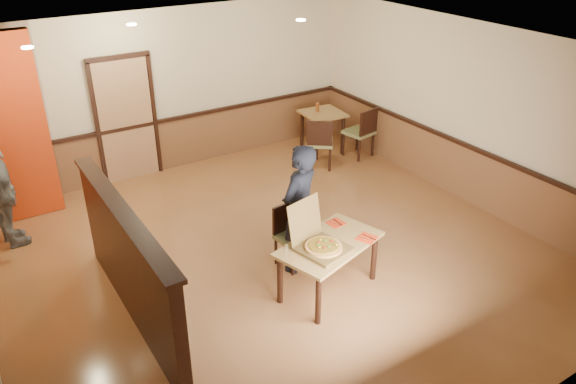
# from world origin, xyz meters

# --- Properties ---
(floor) EXTENTS (7.00, 7.00, 0.00)m
(floor) POSITION_xyz_m (0.00, 0.00, 0.00)
(floor) COLOR #A4693F
(floor) RESTS_ON ground
(ceiling) EXTENTS (7.00, 7.00, 0.00)m
(ceiling) POSITION_xyz_m (0.00, 0.00, 2.80)
(ceiling) COLOR black
(ceiling) RESTS_ON wall_back
(wall_back) EXTENTS (7.00, 0.00, 7.00)m
(wall_back) POSITION_xyz_m (0.00, 3.50, 1.40)
(wall_back) COLOR beige
(wall_back) RESTS_ON floor
(wall_right) EXTENTS (0.00, 7.00, 7.00)m
(wall_right) POSITION_xyz_m (3.50, 0.00, 1.40)
(wall_right) COLOR beige
(wall_right) RESTS_ON floor
(wainscot_back) EXTENTS (7.00, 0.04, 0.90)m
(wainscot_back) POSITION_xyz_m (0.00, 3.47, 0.45)
(wainscot_back) COLOR brown
(wainscot_back) RESTS_ON floor
(chair_rail_back) EXTENTS (7.00, 0.06, 0.06)m
(chair_rail_back) POSITION_xyz_m (0.00, 3.45, 0.92)
(chair_rail_back) COLOR black
(chair_rail_back) RESTS_ON wall_back
(wainscot_right) EXTENTS (0.04, 7.00, 0.90)m
(wainscot_right) POSITION_xyz_m (3.47, 0.00, 0.45)
(wainscot_right) COLOR brown
(wainscot_right) RESTS_ON floor
(chair_rail_right) EXTENTS (0.06, 7.00, 0.06)m
(chair_rail_right) POSITION_xyz_m (3.45, 0.00, 0.92)
(chair_rail_right) COLOR black
(chair_rail_right) RESTS_ON wall_right
(back_door) EXTENTS (0.90, 0.06, 2.10)m
(back_door) POSITION_xyz_m (-0.80, 3.46, 1.05)
(back_door) COLOR tan
(back_door) RESTS_ON wall_back
(booth_partition) EXTENTS (0.20, 3.10, 1.44)m
(booth_partition) POSITION_xyz_m (-2.00, -0.20, 0.74)
(booth_partition) COLOR black
(booth_partition) RESTS_ON floor
(spot_a) EXTENTS (0.14, 0.14, 0.02)m
(spot_a) POSITION_xyz_m (-2.30, 1.80, 2.78)
(spot_a) COLOR #FFF0B2
(spot_a) RESTS_ON ceiling
(spot_b) EXTENTS (0.14, 0.14, 0.02)m
(spot_b) POSITION_xyz_m (-0.80, 2.50, 2.78)
(spot_b) COLOR #FFF0B2
(spot_b) RESTS_ON ceiling
(spot_c) EXTENTS (0.14, 0.14, 0.02)m
(spot_c) POSITION_xyz_m (1.40, 1.50, 2.78)
(spot_c) COLOR #FFF0B2
(spot_c) RESTS_ON ceiling
(main_table) EXTENTS (1.45, 1.08, 0.69)m
(main_table) POSITION_xyz_m (0.18, -1.00, 0.59)
(main_table) COLOR #B3884B
(main_table) RESTS_ON floor
(diner_chair) EXTENTS (0.47, 0.47, 0.84)m
(diner_chair) POSITION_xyz_m (0.12, -0.24, 0.46)
(diner_chair) COLOR olive
(diner_chair) RESTS_ON floor
(side_chair_left) EXTENTS (0.66, 0.66, 0.95)m
(side_chair_left) POSITION_xyz_m (2.18, 2.02, 0.52)
(side_chair_left) COLOR olive
(side_chair_left) RESTS_ON floor
(side_chair_right) EXTENTS (0.55, 0.55, 0.96)m
(side_chair_right) POSITION_xyz_m (3.13, 2.01, 0.53)
(side_chair_right) COLOR olive
(side_chair_right) RESTS_ON floor
(side_table) EXTENTS (0.80, 0.80, 0.78)m
(side_table) POSITION_xyz_m (2.67, 2.63, 0.61)
(side_table) COLOR #B3884B
(side_table) RESTS_ON floor
(diner) EXTENTS (0.75, 0.64, 1.74)m
(diner) POSITION_xyz_m (0.15, -0.38, 0.87)
(diner) COLOR black
(diner) RESTS_ON floor
(passerby) EXTENTS (0.58, 1.05, 1.69)m
(passerby) POSITION_xyz_m (-2.95, 2.25, 0.84)
(passerby) COLOR gray
(passerby) RESTS_ON floor
(pizza_box) EXTENTS (0.65, 0.72, 0.55)m
(pizza_box) POSITION_xyz_m (0.01, -1.04, 0.76)
(pizza_box) COLOR brown
(pizza_box) RESTS_ON main_table
(pizza) EXTENTS (0.58, 0.58, 0.03)m
(pizza) POSITION_xyz_m (0.02, -1.10, 0.75)
(pizza) COLOR #EBAB55
(pizza) RESTS_ON pizza_box
(napkin_near) EXTENTS (0.28, 0.28, 0.01)m
(napkin_near) POSITION_xyz_m (0.63, -1.16, 0.70)
(napkin_near) COLOR red
(napkin_near) RESTS_ON main_table
(napkin_far) EXTENTS (0.22, 0.22, 0.01)m
(napkin_far) POSITION_xyz_m (0.52, -0.67, 0.70)
(napkin_far) COLOR red
(napkin_far) RESTS_ON main_table
(condiment) EXTENTS (0.06, 0.06, 0.16)m
(condiment) POSITION_xyz_m (2.61, 2.73, 0.87)
(condiment) COLOR brown
(condiment) RESTS_ON side_table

